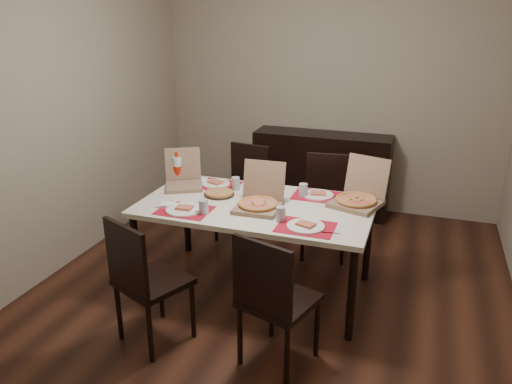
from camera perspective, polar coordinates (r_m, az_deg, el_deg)
ground at (r=4.27m, az=2.12°, el=-10.73°), size 3.80×4.00×0.02m
room_walls at (r=4.11m, az=4.26°, el=13.84°), size 3.84×4.02×2.62m
sideboard at (r=5.67m, az=7.45°, el=2.20°), size 1.50×0.40×0.90m
dining_table at (r=3.93m, az=0.00°, el=-2.28°), size 1.80×1.00×0.75m
chair_near_left at (r=3.43m, az=-12.70°, el=-9.52°), size 0.55×0.55×0.93m
chair_near_right at (r=3.15m, az=1.94°, el=-11.90°), size 0.53×0.53×0.93m
chair_far_left at (r=4.96m, az=-1.36°, el=0.48°), size 0.48×0.48×0.93m
chair_far_right at (r=4.68m, az=8.06°, el=-0.97°), size 0.46×0.46×0.93m
setting_near_left at (r=3.80m, az=-7.89°, el=-1.88°), size 0.45×0.30×0.11m
setting_near_right at (r=3.52m, az=4.95°, el=-3.55°), size 0.48×0.30×0.11m
setting_far_left at (r=4.31m, az=-4.24°, el=0.99°), size 0.47×0.30×0.11m
setting_far_right at (r=4.08m, az=6.65°, el=-0.19°), size 0.49×0.30×0.11m
napkin_loose at (r=3.91m, az=-0.63°, el=-1.20°), size 0.15×0.16×0.02m
pizza_box_center at (r=3.80m, az=0.36°, el=-1.08°), size 0.34×0.38×0.33m
pizza_box_right at (r=3.95m, az=11.58°, el=-0.65°), size 0.45×0.48×0.35m
pizza_box_left at (r=4.33m, az=-8.26°, el=1.39°), size 0.43×0.44×0.31m
faina_plate at (r=4.09m, az=-4.22°, el=-0.17°), size 0.25×0.25×0.03m
dip_bowl at (r=4.02m, az=1.10°, el=-0.52°), size 0.13×0.13×0.03m
soda_bottle at (r=4.43m, az=-8.99°, el=2.59°), size 0.09×0.09×0.27m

